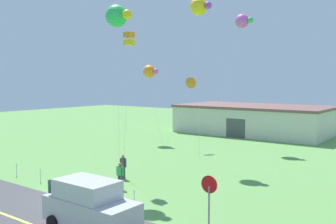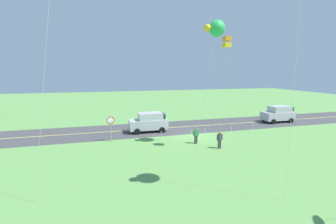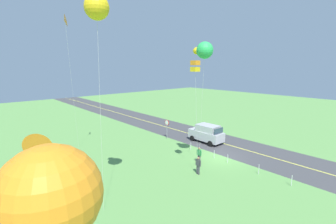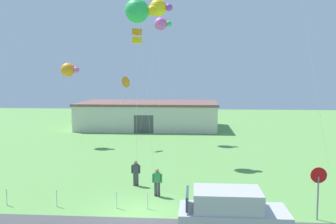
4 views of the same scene
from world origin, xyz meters
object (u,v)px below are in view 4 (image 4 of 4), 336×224
(car_suv_foreground, at_px, (231,216))
(person_adult_near, at_px, (136,172))
(person_adult_companion, at_px, (157,181))
(kite_pink_drift, at_px, (159,8))
(kite_yellow_high, at_px, (126,82))
(kite_blue_mid, at_px, (138,11))
(warehouse_distant, at_px, (149,115))
(kite_red_low, at_px, (137,36))
(stop_sign, at_px, (318,183))
(kite_green_far, at_px, (68,70))
(kite_orange_near, at_px, (161,24))

(car_suv_foreground, xyz_separation_m, person_adult_near, (-5.17, 7.53, -0.29))
(person_adult_companion, bearing_deg, kite_pink_drift, 85.21)
(kite_yellow_high, relative_size, kite_pink_drift, 0.52)
(kite_blue_mid, height_order, warehouse_distant, kite_blue_mid)
(person_adult_companion, xyz_separation_m, kite_red_low, (-1.49, 2.52, 8.46))
(car_suv_foreground, relative_size, warehouse_distant, 0.24)
(stop_sign, relative_size, kite_blue_mid, 0.23)
(car_suv_foreground, distance_m, kite_green_far, 26.51)
(kite_green_far, height_order, kite_orange_near, kite_orange_near)
(kite_blue_mid, height_order, kite_green_far, kite_blue_mid)
(kite_pink_drift, xyz_separation_m, kite_orange_near, (-0.66, 9.27, 0.04))
(kite_blue_mid, distance_m, kite_green_far, 17.68)
(person_adult_companion, height_order, kite_red_low, kite_red_low)
(kite_pink_drift, bearing_deg, car_suv_foreground, -74.14)
(kite_yellow_high, height_order, kite_orange_near, kite_orange_near)
(warehouse_distant, bearing_deg, kite_green_far, -117.63)
(kite_pink_drift, bearing_deg, kite_blue_mid, -91.95)
(person_adult_near, distance_m, person_adult_companion, 2.45)
(warehouse_distant, bearing_deg, kite_blue_mid, -83.93)
(kite_red_low, bearing_deg, kite_green_far, 124.68)
(person_adult_companion, relative_size, kite_red_low, 0.16)
(kite_green_far, bearing_deg, kite_yellow_high, -10.70)
(car_suv_foreground, bearing_deg, person_adult_near, 124.47)
(car_suv_foreground, height_order, kite_pink_drift, kite_pink_drift)
(car_suv_foreground, height_order, person_adult_near, car_suv_foreground)
(car_suv_foreground, bearing_deg, person_adult_companion, 122.79)
(car_suv_foreground, xyz_separation_m, stop_sign, (4.36, 2.77, 0.65))
(kite_pink_drift, bearing_deg, stop_sign, -55.95)
(person_adult_companion, bearing_deg, kite_green_far, 114.31)
(person_adult_near, relative_size, warehouse_distant, 0.09)
(person_adult_near, xyz_separation_m, kite_yellow_high, (-2.97, 12.70, 5.49))
(kite_red_low, bearing_deg, stop_sign, -29.60)
(car_suv_foreground, relative_size, person_adult_near, 2.75)
(kite_yellow_high, xyz_separation_m, kite_pink_drift, (3.62, -4.32, 6.20))
(kite_green_far, bearing_deg, kite_orange_near, 22.55)
(stop_sign, relative_size, kite_orange_near, 0.19)
(person_adult_near, bearing_deg, person_adult_companion, 97.59)
(person_adult_near, distance_m, kite_orange_near, 21.18)
(car_suv_foreground, bearing_deg, kite_pink_drift, 105.86)
(car_suv_foreground, relative_size, kite_blue_mid, 0.39)
(kite_red_low, relative_size, kite_yellow_high, 1.41)
(kite_orange_near, bearing_deg, warehouse_distant, 106.19)
(kite_blue_mid, bearing_deg, kite_red_low, 101.82)
(stop_sign, height_order, kite_pink_drift, kite_pink_drift)
(person_adult_near, distance_m, kite_pink_drift, 14.39)
(kite_yellow_high, bearing_deg, kite_pink_drift, -50.05)
(kite_pink_drift, height_order, warehouse_distant, kite_pink_drift)
(person_adult_companion, xyz_separation_m, kite_pink_drift, (-0.89, 10.28, 11.69))
(person_adult_companion, distance_m, kite_orange_near, 22.84)
(stop_sign, distance_m, kite_yellow_high, 21.95)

